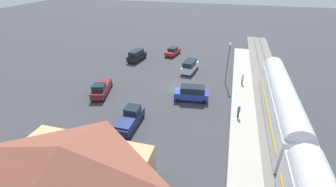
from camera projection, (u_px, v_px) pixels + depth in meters
ground_plane at (178, 88)px, 37.29m from camera, size 200.00×200.00×0.00m
railway_track at (271, 99)px, 34.03m from camera, size 4.80×70.00×0.30m
platform at (243, 95)px, 34.92m from camera, size 3.20×46.00×0.30m
passenger_train at (299, 160)px, 19.58m from camera, size 2.93×39.62×4.98m
station_building at (68, 173)px, 18.18m from camera, size 12.57×9.30×5.71m
pedestrian_on_platform at (239, 111)px, 29.10m from camera, size 0.36×0.36×1.71m
pedestrian_waiting_far at (243, 79)px, 37.47m from camera, size 0.36×0.36×1.71m
pickup_navy at (130, 119)px, 27.99m from camera, size 1.96×5.40×2.14m
suv_blue at (192, 93)px, 33.46m from camera, size 5.11×2.86×2.22m
suv_black at (137, 55)px, 47.73m from camera, size 2.71×5.15×2.22m
pickup_maroon at (101, 88)px, 34.99m from camera, size 3.18×5.71×2.14m
sedan_red at (173, 51)px, 50.85m from camera, size 2.73×4.78×1.74m
suv_white at (190, 66)px, 42.59m from camera, size 2.58×5.11×2.22m
light_pole_near_platform at (228, 58)px, 36.77m from camera, size 0.44×0.44×6.96m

